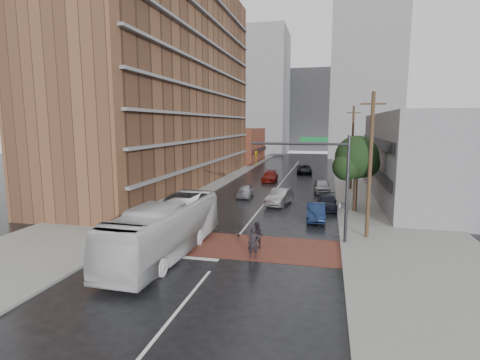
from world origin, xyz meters
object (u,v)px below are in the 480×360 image
Objects in this scene: suv_travel at (304,169)px; car_parked_far at (322,186)px; pedestrian_b at (258,236)px; pedestrian_a at (254,243)px; transit_bus at (166,229)px; car_parked_mid at (327,202)px; car_travel_c at (270,176)px; car_parked_near at (316,212)px; car_travel_a at (245,191)px; car_travel_b at (280,197)px.

car_parked_far is at bearing -84.98° from suv_travel.
car_parked_far reaches higher than suv_travel.
pedestrian_a is at bearing -67.40° from pedestrian_b.
transit_bus reaches higher than car_parked_mid.
transit_bus is 2.47× the size of car_travel_c.
car_parked_far is at bearing 99.77° from pedestrian_b.
car_parked_mid is (0.92, 4.50, -0.06)m from car_parked_near.
suv_travel is at bearing 108.62° from pedestrian_b.
pedestrian_a is 0.42× the size of car_parked_far.
pedestrian_a reaches higher than pedestrian_b.
car_parked_far is (8.82, 23.66, -0.87)m from transit_bus.
car_travel_a is 9.37m from car_parked_far.
car_travel_a is at bearing 130.53° from car_parked_near.
car_travel_a is 0.81× the size of car_travel_c.
transit_bus reaches higher than car_parked_near.
pedestrian_a is 39.59m from suv_travel.
pedestrian_a reaches higher than car_parked_far.
car_parked_far reaches higher than car_travel_c.
car_travel_a reaches higher than car_parked_mid.
car_travel_c is at bearing 106.33° from car_parked_near.
transit_bus is 2.78× the size of car_parked_near.
pedestrian_b is 0.44× the size of car_travel_a.
car_travel_a is 0.86× the size of car_parked_far.
suv_travel is 25.38m from car_parked_mid.
suv_travel is at bearing 97.58° from car_travel_b.
suv_travel is at bearing 65.32° from car_travel_c.
pedestrian_a reaches higher than car_travel_c.
car_parked_near is (3.38, 8.16, -0.16)m from pedestrian_b.
pedestrian_b is at bearing -79.04° from car_travel_b.
car_travel_c is 1.13× the size of car_parked_near.
suv_travel is at bearing 73.63° from car_travel_a.
suv_travel is at bearing 83.37° from transit_bus.
car_parked_near is (3.28, 9.97, -0.25)m from pedestrian_a.
suv_travel is at bearing 97.43° from car_parked_far.
transit_bus is 13.64m from car_parked_near.
car_parked_near is (6.93, -20.23, 0.01)m from car_travel_c.
car_travel_b is (4.16, -3.09, 0.12)m from car_travel_a.
car_parked_near is at bearing 52.61° from transit_bus.
car_travel_b is 15.29m from car_travel_c.
transit_bus is at bearing 166.79° from pedestrian_a.
transit_bus reaches higher than car_travel_b.
transit_bus is 17.84m from car_parked_mid.
pedestrian_a is at bearing -79.03° from car_travel_a.
car_travel_b is (-0.39, 15.27, -0.17)m from pedestrian_a.
car_travel_a is at bearing -95.26° from car_travel_c.
car_travel_c is at bearing 77.01° from pedestrian_a.
pedestrian_b is 28.61m from car_travel_c.
car_travel_a is at bearing 84.08° from pedestrian_a.
pedestrian_b is 37.77m from suv_travel.
car_parked_far is at bearing 92.94° from car_parked_mid.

